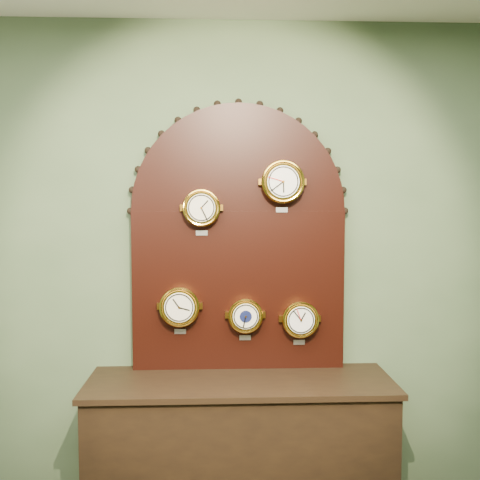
{
  "coord_description": "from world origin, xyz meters",
  "views": [
    {
      "loc": [
        -0.12,
        -0.63,
        1.79
      ],
      "look_at": [
        0.0,
        2.25,
        1.58
      ],
      "focal_mm": 40.83,
      "sensor_mm": 36.0,
      "label": 1
    }
  ],
  "objects_px": {
    "arabic_clock": "(283,182)",
    "barometer": "(245,315)",
    "shop_counter": "(240,457)",
    "roman_clock": "(201,208)",
    "tide_clock": "(300,319)",
    "hygrometer": "(180,307)",
    "display_board": "(239,229)"
  },
  "relations": [
    {
      "from": "arabic_clock",
      "to": "barometer",
      "type": "relative_size",
      "value": 1.17
    },
    {
      "from": "shop_counter",
      "to": "roman_clock",
      "type": "relative_size",
      "value": 6.19
    },
    {
      "from": "tide_clock",
      "to": "hygrometer",
      "type": "bearing_deg",
      "value": -179.96
    },
    {
      "from": "hygrometer",
      "to": "tide_clock",
      "type": "xyz_separation_m",
      "value": [
        0.68,
        0.0,
        -0.08
      ]
    },
    {
      "from": "display_board",
      "to": "barometer",
      "type": "height_order",
      "value": "display_board"
    },
    {
      "from": "arabic_clock",
      "to": "barometer",
      "type": "height_order",
      "value": "arabic_clock"
    },
    {
      "from": "hygrometer",
      "to": "tide_clock",
      "type": "bearing_deg",
      "value": 0.04
    },
    {
      "from": "arabic_clock",
      "to": "hygrometer",
      "type": "distance_m",
      "value": 0.9
    },
    {
      "from": "tide_clock",
      "to": "display_board",
      "type": "bearing_deg",
      "value": 169.15
    },
    {
      "from": "display_board",
      "to": "tide_clock",
      "type": "xyz_separation_m",
      "value": [
        0.34,
        -0.07,
        -0.5
      ]
    },
    {
      "from": "shop_counter",
      "to": "tide_clock",
      "type": "height_order",
      "value": "tide_clock"
    },
    {
      "from": "roman_clock",
      "to": "tide_clock",
      "type": "distance_m",
      "value": 0.83
    },
    {
      "from": "display_board",
      "to": "hygrometer",
      "type": "bearing_deg",
      "value": -168.64
    },
    {
      "from": "shop_counter",
      "to": "tide_clock",
      "type": "bearing_deg",
      "value": 24.05
    },
    {
      "from": "arabic_clock",
      "to": "barometer",
      "type": "bearing_deg",
      "value": 179.74
    },
    {
      "from": "hygrometer",
      "to": "display_board",
      "type": "bearing_deg",
      "value": 11.36
    },
    {
      "from": "hygrometer",
      "to": "tide_clock",
      "type": "height_order",
      "value": "hygrometer"
    },
    {
      "from": "barometer",
      "to": "tide_clock",
      "type": "relative_size",
      "value": 0.95
    },
    {
      "from": "arabic_clock",
      "to": "hygrometer",
      "type": "xyz_separation_m",
      "value": [
        -0.57,
        0.0,
        -0.69
      ]
    },
    {
      "from": "tide_clock",
      "to": "arabic_clock",
      "type": "bearing_deg",
      "value": -179.56
    },
    {
      "from": "hygrometer",
      "to": "tide_clock",
      "type": "distance_m",
      "value": 0.68
    },
    {
      "from": "shop_counter",
      "to": "roman_clock",
      "type": "bearing_deg",
      "value": 143.35
    },
    {
      "from": "roman_clock",
      "to": "arabic_clock",
      "type": "bearing_deg",
      "value": -0.1
    },
    {
      "from": "shop_counter",
      "to": "display_board",
      "type": "bearing_deg",
      "value": 90.0
    },
    {
      "from": "shop_counter",
      "to": "barometer",
      "type": "relative_size",
      "value": 6.48
    },
    {
      "from": "roman_clock",
      "to": "arabic_clock",
      "type": "xyz_separation_m",
      "value": [
        0.45,
        -0.0,
        0.14
      ]
    },
    {
      "from": "arabic_clock",
      "to": "tide_clock",
      "type": "relative_size",
      "value": 1.12
    },
    {
      "from": "arabic_clock",
      "to": "barometer",
      "type": "distance_m",
      "value": 0.77
    },
    {
      "from": "hygrometer",
      "to": "tide_clock",
      "type": "relative_size",
      "value": 1.06
    },
    {
      "from": "hygrometer",
      "to": "roman_clock",
      "type": "bearing_deg",
      "value": 0.2
    },
    {
      "from": "display_board",
      "to": "tide_clock",
      "type": "relative_size",
      "value": 5.91
    },
    {
      "from": "hygrometer",
      "to": "shop_counter",
      "type": "bearing_deg",
      "value": -24.87
    }
  ]
}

